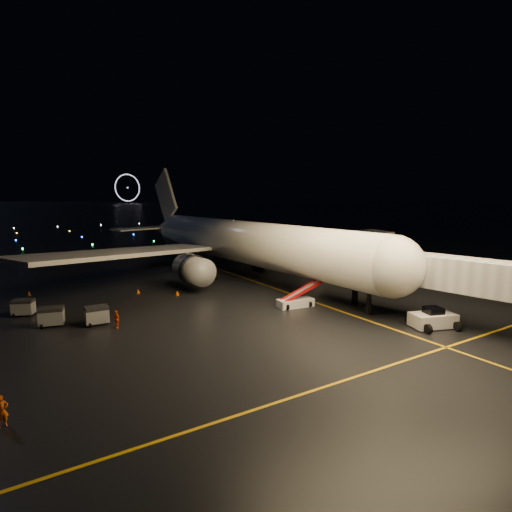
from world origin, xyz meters
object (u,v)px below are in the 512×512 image
at_px(airliner, 230,218).
at_px(pushback_tug, 433,317).
at_px(baggage_cart_1, 51,317).
at_px(baggage_cart_2, 23,308).
at_px(crew_c, 116,319).
at_px(belt_loader, 296,294).
at_px(crew_a, 2,411).
at_px(baggage_cart_0, 97,315).

bearing_deg(airliner, pushback_tug, -87.53).
xyz_separation_m(pushback_tug, baggage_cart_1, (-30.04, 19.00, -0.06)).
bearing_deg(baggage_cart_2, baggage_cart_1, -45.97).
distance_m(airliner, crew_c, 28.83).
relative_size(pushback_tug, belt_loader, 0.69).
relative_size(belt_loader, crew_a, 3.34).
bearing_deg(baggage_cart_2, crew_c, -29.38).
bearing_deg(baggage_cart_2, baggage_cart_0, -28.14).
bearing_deg(baggage_cart_0, crew_c, -55.08).
xyz_separation_m(pushback_tug, baggage_cart_2, (-32.18, 24.26, -0.13)).
height_order(airliner, baggage_cart_2, airliner).
bearing_deg(belt_loader, baggage_cart_0, 172.88).
xyz_separation_m(airliner, baggage_cart_1, (-26.43, -13.90, -7.89)).
bearing_deg(pushback_tug, baggage_cart_1, 166.18).
distance_m(pushback_tug, crew_c, 29.28).
xyz_separation_m(airliner, baggage_cart_0, (-22.73, -15.62, -7.91)).
relative_size(crew_c, baggage_cart_1, 0.77).
distance_m(pushback_tug, crew_a, 33.86).
relative_size(airliner, belt_loader, 10.65).
height_order(baggage_cart_1, baggage_cart_2, baggage_cart_1).
xyz_separation_m(pushback_tug, baggage_cart_0, (-26.34, 17.28, -0.08)).
bearing_deg(baggage_cart_1, belt_loader, -2.92).
relative_size(crew_c, baggage_cart_2, 0.84).
bearing_deg(baggage_cart_2, pushback_tug, -15.04).
bearing_deg(crew_c, pushback_tug, 46.10).
height_order(pushback_tug, baggage_cart_1, pushback_tug).
xyz_separation_m(crew_c, baggage_cart_2, (-7.19, 8.99, 0.01)).
bearing_deg(baggage_cart_1, pushback_tug, -19.14).
xyz_separation_m(baggage_cart_0, baggage_cart_1, (-3.70, 1.72, 0.02)).
bearing_deg(airliner, crew_c, -144.28).
relative_size(crew_a, baggage_cart_1, 0.83).
bearing_deg(crew_c, crew_a, -45.80).
distance_m(belt_loader, crew_a, 29.12).
bearing_deg(airliner, baggage_cart_0, -149.30).
height_order(airliner, crew_c, airliner).
xyz_separation_m(airliner, belt_loader, (-3.00, -20.65, -7.37)).
relative_size(belt_loader, baggage_cart_0, 2.83).
bearing_deg(pushback_tug, airliner, 114.76).
height_order(crew_a, baggage_cart_0, baggage_cart_0).
distance_m(airliner, baggage_cart_1, 30.88).
bearing_deg(airliner, baggage_cart_2, -166.98).
distance_m(airliner, baggage_cart_2, 30.88).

